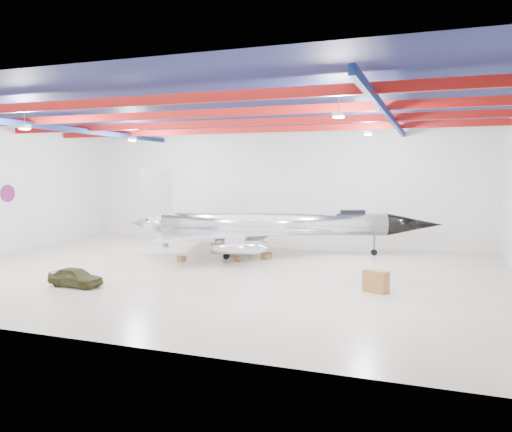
% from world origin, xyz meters
% --- Properties ---
extents(floor, '(40.00, 40.00, 0.00)m').
position_xyz_m(floor, '(0.00, 0.00, 0.00)').
color(floor, '#B8AC92').
rests_on(floor, ground).
extents(wall_back, '(40.00, 0.00, 40.00)m').
position_xyz_m(wall_back, '(0.00, 15.00, 5.50)').
color(wall_back, silver).
rests_on(wall_back, floor).
extents(ceiling, '(40.00, 40.00, 0.00)m').
position_xyz_m(ceiling, '(0.00, 0.00, 11.00)').
color(ceiling, '#0A0F38').
rests_on(ceiling, wall_back).
extents(ceiling_structure, '(39.50, 29.50, 1.08)m').
position_xyz_m(ceiling_structure, '(0.00, 0.00, 10.32)').
color(ceiling_structure, maroon).
rests_on(ceiling_structure, ceiling).
extents(wall_roundel, '(0.10, 1.50, 1.50)m').
position_xyz_m(wall_roundel, '(-19.94, 2.00, 5.00)').
color(wall_roundel, '#B21414').
rests_on(wall_roundel, wall_left).
extents(jet_aircraft, '(25.10, 18.35, 7.02)m').
position_xyz_m(jet_aircraft, '(2.21, 7.67, 2.30)').
color(jet_aircraft, silver).
rests_on(jet_aircraft, floor).
extents(jeep, '(3.44, 1.49, 1.16)m').
position_xyz_m(jeep, '(-5.39, -7.23, 0.58)').
color(jeep, '#3E3E1F').
rests_on(jeep, floor).
extents(desk, '(1.53, 1.19, 1.26)m').
position_xyz_m(desk, '(11.66, -2.70, 0.63)').
color(desk, brown).
rests_on(desk, floor).
extents(crate_ply, '(0.67, 0.60, 0.40)m').
position_xyz_m(crate_ply, '(-3.47, 2.45, 0.20)').
color(crate_ply, olive).
rests_on(crate_ply, floor).
extents(toolbox_red, '(0.54, 0.45, 0.35)m').
position_xyz_m(toolbox_red, '(-1.01, 7.30, 0.17)').
color(toolbox_red, maroon).
rests_on(toolbox_red, floor).
extents(parts_bin, '(0.77, 0.71, 0.44)m').
position_xyz_m(parts_bin, '(2.32, 5.56, 0.22)').
color(parts_bin, olive).
rests_on(parts_bin, floor).
extents(crate_small, '(0.50, 0.45, 0.29)m').
position_xyz_m(crate_small, '(-8.44, 8.71, 0.15)').
color(crate_small, '#59595B').
rests_on(crate_small, floor).
extents(tool_chest, '(0.56, 0.56, 0.38)m').
position_xyz_m(tool_chest, '(2.27, 6.55, 0.19)').
color(tool_chest, maroon).
rests_on(tool_chest, floor).
extents(oil_barrel, '(0.62, 0.55, 0.37)m').
position_xyz_m(oil_barrel, '(0.71, 3.80, 0.19)').
color(oil_barrel, olive).
rests_on(oil_barrel, floor).
extents(spares_box, '(0.53, 0.53, 0.37)m').
position_xyz_m(spares_box, '(0.16, 7.76, 0.18)').
color(spares_box, '#59595B').
rests_on(spares_box, floor).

